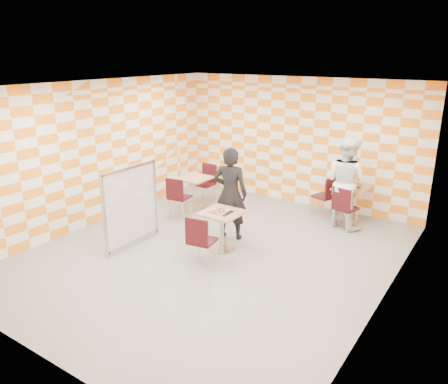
% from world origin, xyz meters
% --- Properties ---
extents(room_shell, '(7.00, 7.00, 7.00)m').
position_xyz_m(room_shell, '(0.00, 0.54, 1.50)').
color(room_shell, gray).
rests_on(room_shell, ground).
extents(main_table, '(0.70, 0.70, 0.75)m').
position_xyz_m(main_table, '(0.04, 0.22, 0.51)').
color(main_table, tan).
rests_on(main_table, ground).
extents(second_table, '(0.70, 0.70, 0.75)m').
position_xyz_m(second_table, '(1.50, 3.05, 0.51)').
color(second_table, tan).
rests_on(second_table, ground).
extents(empty_table, '(0.70, 0.70, 0.75)m').
position_xyz_m(empty_table, '(-1.79, 1.76, 0.51)').
color(empty_table, tan).
rests_on(empty_table, ground).
extents(chair_main_front, '(0.48, 0.49, 0.92)m').
position_xyz_m(chair_main_front, '(0.12, -0.57, 0.54)').
color(chair_main_front, '#370B10').
rests_on(chair_main_front, ground).
extents(chair_second_front, '(0.51, 0.52, 0.92)m').
position_xyz_m(chair_second_front, '(1.57, 2.40, 0.54)').
color(chair_second_front, '#370B10').
rests_on(chair_second_front, ground).
extents(chair_second_side, '(0.54, 0.53, 0.92)m').
position_xyz_m(chair_second_side, '(1.01, 2.95, 0.54)').
color(chair_second_side, '#370B10').
rests_on(chair_second_side, ground).
extents(chair_empty_near, '(0.48, 0.49, 0.92)m').
position_xyz_m(chair_empty_near, '(-1.70, 1.04, 0.54)').
color(chair_empty_near, '#370B10').
rests_on(chair_empty_near, ground).
extents(chair_empty_far, '(0.42, 0.43, 0.92)m').
position_xyz_m(chair_empty_far, '(-1.84, 2.34, 0.54)').
color(chair_empty_far, '#370B10').
rests_on(chair_empty_far, ground).
extents(partition, '(0.08, 1.38, 1.55)m').
position_xyz_m(partition, '(-1.49, -0.54, 0.79)').
color(partition, white).
rests_on(partition, ground).
extents(man_dark, '(0.77, 0.62, 1.83)m').
position_xyz_m(man_dark, '(-0.15, 0.79, 0.92)').
color(man_dark, black).
rests_on(man_dark, ground).
extents(man_white, '(1.12, 1.00, 1.93)m').
position_xyz_m(man_white, '(1.50, 2.65, 0.96)').
color(man_white, white).
rests_on(man_white, ground).
extents(pizza_on_foil, '(0.40, 0.40, 0.04)m').
position_xyz_m(pizza_on_foil, '(0.04, 0.21, 0.77)').
color(pizza_on_foil, silver).
rests_on(pizza_on_foil, main_table).
extents(sport_bottle, '(0.06, 0.06, 0.20)m').
position_xyz_m(sport_bottle, '(1.33, 3.11, 0.84)').
color(sport_bottle, white).
rests_on(sport_bottle, second_table).
extents(soda_bottle, '(0.07, 0.07, 0.23)m').
position_xyz_m(soda_bottle, '(1.66, 3.08, 0.85)').
color(soda_bottle, black).
rests_on(soda_bottle, second_table).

